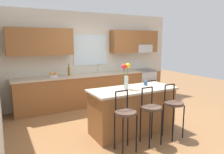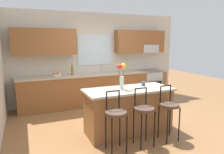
% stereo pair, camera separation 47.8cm
% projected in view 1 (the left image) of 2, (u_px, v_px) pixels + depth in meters
% --- Properties ---
extents(ground_plane, '(14.00, 14.00, 0.00)m').
position_uv_depth(ground_plane, '(126.00, 123.00, 4.83)').
color(ground_plane, olive).
extents(back_wall_assembly, '(5.60, 0.50, 2.70)m').
position_uv_depth(back_wall_assembly, '(92.00, 53.00, 6.30)').
color(back_wall_assembly, beige).
rests_on(back_wall_assembly, ground).
extents(counter_run, '(4.56, 0.64, 0.92)m').
position_uv_depth(counter_run, '(95.00, 89.00, 6.22)').
color(counter_run, brown).
rests_on(counter_run, ground).
extents(sink_faucet, '(0.02, 0.13, 0.23)m').
position_uv_depth(sink_faucet, '(98.00, 68.00, 6.31)').
color(sink_faucet, '#B7BABC').
rests_on(sink_faucet, counter_run).
extents(oven_range, '(0.60, 0.64, 0.92)m').
position_uv_depth(oven_range, '(144.00, 83.00, 7.04)').
color(oven_range, '#B7BABC').
rests_on(oven_range, ground).
extents(kitchen_island, '(1.80, 0.77, 0.92)m').
position_uv_depth(kitchen_island, '(132.00, 110.00, 4.32)').
color(kitchen_island, brown).
rests_on(kitchen_island, ground).
extents(bar_stool_near, '(0.36, 0.36, 1.04)m').
position_uv_depth(bar_stool_near, '(125.00, 115.00, 3.51)').
color(bar_stool_near, black).
rests_on(bar_stool_near, ground).
extents(bar_stool_middle, '(0.36, 0.36, 1.04)m').
position_uv_depth(bar_stool_middle, '(151.00, 110.00, 3.77)').
color(bar_stool_middle, black).
rests_on(bar_stool_middle, ground).
extents(bar_stool_far, '(0.36, 0.36, 1.04)m').
position_uv_depth(bar_stool_far, '(174.00, 106.00, 4.03)').
color(bar_stool_far, black).
rests_on(bar_stool_far, ground).
extents(flower_vase, '(0.18, 0.11, 0.52)m').
position_uv_depth(flower_vase, '(126.00, 74.00, 4.14)').
color(flower_vase, silver).
rests_on(flower_vase, kitchen_island).
extents(mug_ceramic, '(0.08, 0.08, 0.09)m').
position_uv_depth(mug_ceramic, '(146.00, 83.00, 4.54)').
color(mug_ceramic, '#33518C').
rests_on(mug_ceramic, kitchen_island).
extents(fruit_bowl_oranges, '(0.24, 0.24, 0.13)m').
position_uv_depth(fruit_bowl_oranges, '(53.00, 75.00, 5.56)').
color(fruit_bowl_oranges, silver).
rests_on(fruit_bowl_oranges, counter_run).
extents(bottle_olive_oil, '(0.06, 0.06, 0.33)m').
position_uv_depth(bottle_olive_oil, '(69.00, 71.00, 5.75)').
color(bottle_olive_oil, olive).
rests_on(bottle_olive_oil, counter_run).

